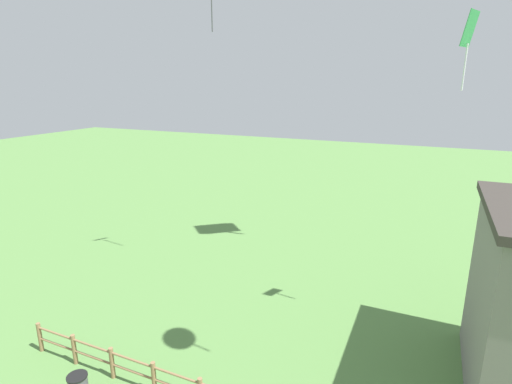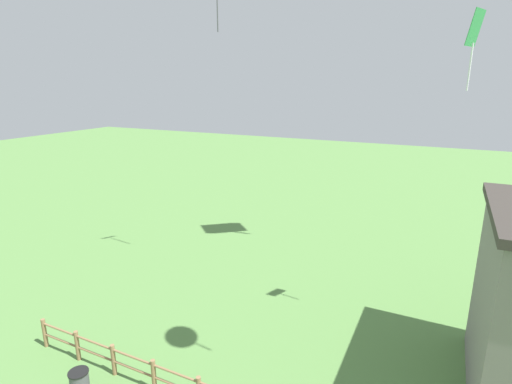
{
  "view_description": "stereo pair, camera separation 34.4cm",
  "coord_description": "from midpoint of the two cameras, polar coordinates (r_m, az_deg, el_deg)",
  "views": [
    {
      "loc": [
        4.35,
        -2.34,
        8.87
      ],
      "look_at": [
        0.0,
        7.41,
        5.94
      ],
      "focal_mm": 28.0,
      "sensor_mm": 36.0,
      "label": 1
    },
    {
      "loc": [
        4.66,
        -2.19,
        8.87
      ],
      "look_at": [
        0.0,
        7.41,
        5.94
      ],
      "focal_mm": 28.0,
      "sensor_mm": 36.0,
      "label": 2
    }
  ],
  "objects": [
    {
      "name": "kite_green_diamond",
      "position": [
        13.92,
        27.46,
        19.17
      ],
      "size": [
        0.47,
        0.76,
        2.25
      ],
      "color": "green"
    }
  ]
}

